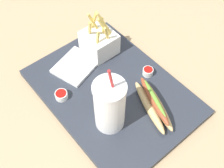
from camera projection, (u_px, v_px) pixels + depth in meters
name	position (u px, v px, depth m)	size (l,w,h in m)	color
ground_plane	(112.00, 95.00, 0.88)	(2.40, 2.40, 0.02)	tan
food_tray	(112.00, 92.00, 0.86)	(0.49, 0.36, 0.02)	#2D333D
soda_cup	(110.00, 106.00, 0.72)	(0.08, 0.08, 0.24)	white
fries_basket	(99.00, 42.00, 0.92)	(0.10, 0.09, 0.16)	white
hot_dog_1	(153.00, 104.00, 0.80)	(0.19, 0.11, 0.06)	#DBB775
ketchup_cup_1	(148.00, 71.00, 0.88)	(0.03, 0.03, 0.02)	white
ketchup_cup_2	(61.00, 95.00, 0.83)	(0.04, 0.04, 0.02)	white
napkin_stack	(76.00, 66.00, 0.90)	(0.11, 0.13, 0.01)	white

